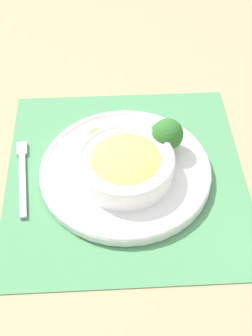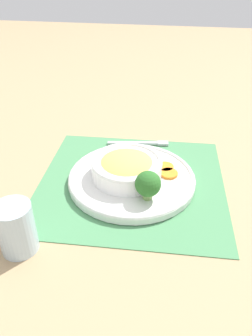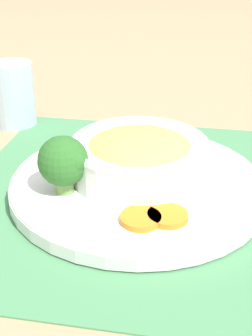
# 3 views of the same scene
# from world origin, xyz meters

# --- Properties ---
(ground_plane) EXTENTS (4.00, 4.00, 0.00)m
(ground_plane) POSITION_xyz_m (0.00, 0.00, 0.00)
(ground_plane) COLOR tan
(placemat) EXTENTS (0.46, 0.48, 0.00)m
(placemat) POSITION_xyz_m (0.00, 0.00, 0.00)
(placemat) COLOR #4C8C59
(placemat) RESTS_ON ground_plane
(plate) EXTENTS (0.32, 0.32, 0.02)m
(plate) POSITION_xyz_m (0.00, 0.00, 0.02)
(plate) COLOR white
(plate) RESTS_ON placemat
(bowl) EXTENTS (0.18, 0.18, 0.06)m
(bowl) POSITION_xyz_m (-0.00, -0.01, 0.05)
(bowl) COLOR white
(bowl) RESTS_ON plate
(broccoli_floret) EXTENTS (0.06, 0.06, 0.07)m
(broccoli_floret) POSITION_xyz_m (0.08, 0.05, 0.06)
(broccoli_floret) COLOR #759E51
(broccoli_floret) RESTS_ON plate
(carrot_slice_near) EXTENTS (0.04, 0.04, 0.01)m
(carrot_slice_near) POSITION_xyz_m (-0.02, 0.09, 0.02)
(carrot_slice_near) COLOR orange
(carrot_slice_near) RESTS_ON plate
(carrot_slice_middle) EXTENTS (0.04, 0.04, 0.01)m
(carrot_slice_middle) POSITION_xyz_m (-0.05, 0.08, 0.02)
(carrot_slice_middle) COLOR orange
(carrot_slice_middle) RESTS_ON plate
(water_glass) EXTENTS (0.07, 0.07, 0.11)m
(water_glass) POSITION_xyz_m (0.25, -0.19, 0.05)
(water_glass) COLOR silver
(water_glass) RESTS_ON ground_plane
(fork) EXTENTS (0.04, 0.18, 0.01)m
(fork) POSITION_xyz_m (-0.19, 0.01, 0.01)
(fork) COLOR #B7B7BC
(fork) RESTS_ON placemat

